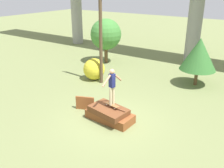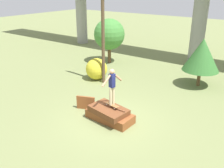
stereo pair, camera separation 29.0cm
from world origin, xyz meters
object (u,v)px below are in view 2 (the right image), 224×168
(skater, at_px, (112,84))
(utility_pole, at_px, (103,27))
(bush_yellow_flowering, at_px, (97,69))
(tree_mid_back, at_px, (109,34))
(tree_behind_left, at_px, (202,55))
(skateboard, at_px, (112,105))

(skater, bearing_deg, utility_pole, 132.39)
(bush_yellow_flowering, bearing_deg, tree_mid_back, 113.91)
(utility_pole, bearing_deg, tree_mid_back, 121.72)
(utility_pole, bearing_deg, tree_behind_left, 30.57)
(tree_mid_back, relative_size, bush_yellow_flowering, 2.46)
(skater, relative_size, bush_yellow_flowering, 1.20)
(skater, relative_size, tree_behind_left, 0.57)
(bush_yellow_flowering, bearing_deg, utility_pole, -15.20)
(skater, xyz_separation_m, tree_mid_back, (-5.52, 7.24, 0.47))
(skateboard, bearing_deg, utility_pole, 132.39)
(tree_behind_left, bearing_deg, skateboard, -105.42)
(tree_behind_left, bearing_deg, bush_yellow_flowering, -154.29)
(skateboard, distance_m, utility_pole, 5.51)
(utility_pole, height_order, bush_yellow_flowering, utility_pole)
(tree_mid_back, bearing_deg, bush_yellow_flowering, -66.09)
(skateboard, relative_size, bush_yellow_flowering, 0.55)
(skater, xyz_separation_m, utility_pole, (-3.24, 3.55, 1.71))
(skateboard, height_order, tree_behind_left, tree_behind_left)
(skateboard, xyz_separation_m, tree_mid_back, (-5.52, 7.24, 1.46))
(skater, height_order, bush_yellow_flowering, skater)
(skater, xyz_separation_m, bush_yellow_flowering, (-3.97, 3.75, -1.08))
(tree_behind_left, height_order, tree_mid_back, tree_mid_back)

